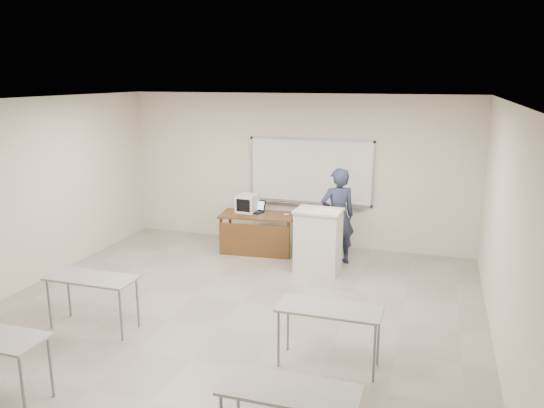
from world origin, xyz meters
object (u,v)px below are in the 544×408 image
(instructor_desk, at_px, (256,226))
(laptop, at_px, (256,209))
(keyboard, at_px, (328,209))
(presenter, at_px, (338,216))
(mouse, at_px, (286,215))
(crt_monitor, at_px, (248,203))
(podium, at_px, (318,241))
(whiteboard, at_px, (310,172))

(instructor_desk, distance_m, laptop, 0.39)
(keyboard, distance_m, presenter, 0.51)
(presenter, bearing_deg, laptop, -41.45)
(instructor_desk, relative_size, mouse, 13.91)
(instructor_desk, relative_size, laptop, 4.75)
(mouse, bearing_deg, crt_monitor, 155.74)
(podium, distance_m, keyboard, 0.59)
(whiteboard, height_order, podium, whiteboard)
(whiteboard, xyz_separation_m, instructor_desk, (-0.84, -0.87, -0.94))
(crt_monitor, height_order, presenter, presenter)
(laptop, bearing_deg, podium, -15.25)
(laptop, distance_m, mouse, 0.66)
(instructor_desk, distance_m, crt_monitor, 0.51)
(instructor_desk, bearing_deg, whiteboard, 40.81)
(crt_monitor, relative_size, presenter, 0.24)
(podium, xyz_separation_m, keyboard, (0.15, 0.08, 0.56))
(keyboard, bearing_deg, presenter, 80.25)
(whiteboard, height_order, keyboard, whiteboard)
(mouse, bearing_deg, laptop, 152.13)
(laptop, bearing_deg, crt_monitor, -153.84)
(podium, distance_m, crt_monitor, 1.83)
(whiteboard, height_order, mouse, whiteboard)
(instructor_desk, bearing_deg, keyboard, -24.36)
(instructor_desk, xyz_separation_m, presenter, (1.57, -0.08, 0.34))
(instructor_desk, distance_m, keyboard, 1.68)
(instructor_desk, bearing_deg, crt_monitor, 131.44)
(laptop, height_order, presenter, presenter)
(whiteboard, distance_m, keyboard, 1.57)
(mouse, bearing_deg, podium, -62.83)
(whiteboard, bearing_deg, presenter, -52.17)
(instructor_desk, bearing_deg, podium, -29.24)
(mouse, bearing_deg, whiteboard, 48.79)
(instructor_desk, height_order, keyboard, keyboard)
(whiteboard, bearing_deg, laptop, -147.32)
(keyboard, bearing_deg, instructor_desk, 161.60)
(podium, relative_size, keyboard, 2.54)
(laptop, bearing_deg, instructor_desk, -53.56)
(whiteboard, distance_m, presenter, 1.34)
(whiteboard, relative_size, mouse, 24.32)
(whiteboard, xyz_separation_m, podium, (0.50, -1.47, -0.92))
(podium, height_order, mouse, podium)
(presenter, bearing_deg, whiteboard, -82.10)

